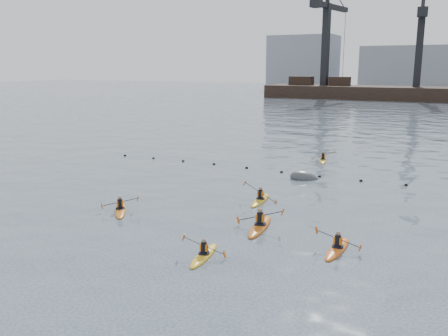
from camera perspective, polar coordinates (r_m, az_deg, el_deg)
The scene contains 11 objects.
ground at distance 16.95m, azimuth -13.46°, elevation -16.37°, with size 400.00×400.00×0.00m, color #353F4D.
float_line at distance 36.22m, azimuth 9.23°, elevation -0.69°, with size 33.24×0.73×0.24m.
barge_pier at distance 121.81m, azimuth 21.95°, elevation 8.46°, with size 72.00×19.30×29.50m.
skyline at distance 161.70m, azimuth 24.30°, elevation 11.59°, with size 141.00×28.00×22.00m.
kayaker_0 at distance 24.16m, azimuth 4.35°, elevation -6.92°, with size 2.48×3.69×1.30m.
kayaker_1 at distance 20.65m, azimuth -2.43°, elevation -10.37°, with size 1.98×2.95×1.03m.
kayaker_2 at distance 27.36m, azimuth -12.37°, elevation -4.91°, with size 2.38×2.86×1.00m.
kayaker_3 at distance 28.74m, azimuth 4.39°, elevation -3.82°, with size 2.23×3.21×1.31m.
kayaker_4 at distance 21.90m, azimuth 13.49°, elevation -9.34°, with size 2.11×3.13×1.04m.
kayaker_5 at distance 41.57m, azimuth 11.81°, elevation 0.96°, with size 1.98×2.99×1.07m.
mooring_buoy at distance 34.81m, azimuth 9.66°, elevation -1.28°, with size 2.13×1.26×1.07m, color #3A3C3F.
Camera 1 is at (9.83, -11.25, 8.01)m, focal length 38.00 mm.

